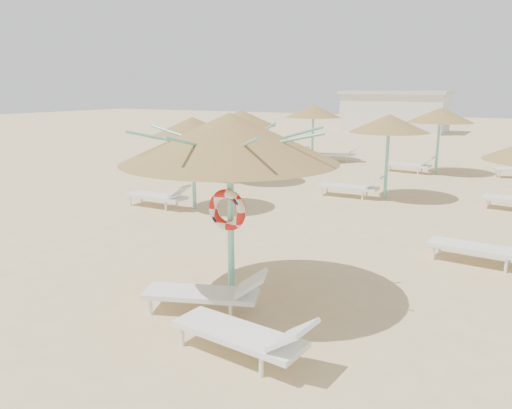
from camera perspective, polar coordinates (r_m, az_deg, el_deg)
The scene contains 6 objects.
ground at distance 8.41m, azimuth -4.05°, elevation -11.04°, with size 120.00×120.00×0.00m, color #D2B980.
main_palapa at distance 7.82m, azimuth -3.02°, elevation 7.54°, with size 3.44×3.44×3.08m.
lounger_main_a at distance 7.95m, azimuth -5.37°, elevation -9.95°, with size 1.99×1.21×0.70m.
lounger_main_b at distance 6.65m, azimuth -1.10°, elevation -14.60°, with size 2.03×0.79×0.72m.
palapa_field at distance 16.85m, azimuth 18.56°, elevation 8.58°, with size 19.47×14.31×2.69m.
service_hut at distance 42.68m, azimuth 15.59°, elevation 10.23°, with size 8.40×4.40×3.25m.
Camera 1 is at (4.25, -6.39, 3.44)m, focal length 35.00 mm.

